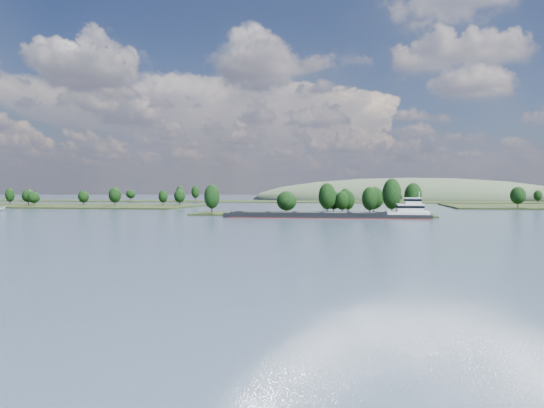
# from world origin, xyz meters

# --- Properties ---
(ground) EXTENTS (1800.00, 1800.00, 0.00)m
(ground) POSITION_xyz_m (0.00, 120.00, 0.00)
(ground) COLOR #324356
(ground) RESTS_ON ground
(tree_island) EXTENTS (100.00, 30.00, 15.81)m
(tree_island) POSITION_xyz_m (7.46, 178.76, 4.20)
(tree_island) COLOR black
(tree_island) RESTS_ON ground
(back_shoreline) EXTENTS (900.00, 60.00, 15.42)m
(back_shoreline) POSITION_xyz_m (8.77, 399.79, 0.70)
(back_shoreline) COLOR black
(back_shoreline) RESTS_ON ground
(hill_west) EXTENTS (320.00, 160.00, 44.00)m
(hill_west) POSITION_xyz_m (60.00, 500.00, 0.00)
(hill_west) COLOR #3D4F36
(hill_west) RESTS_ON ground
(cargo_barge) EXTENTS (78.64, 13.46, 10.58)m
(cargo_barge) POSITION_xyz_m (13.35, 159.63, 1.33)
(cargo_barge) COLOR black
(cargo_barge) RESTS_ON ground
(motorboat) EXTENTS (6.87, 3.38, 2.54)m
(motorboat) POSITION_xyz_m (-152.91, 184.86, 1.27)
(motorboat) COLOR silver
(motorboat) RESTS_ON ground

